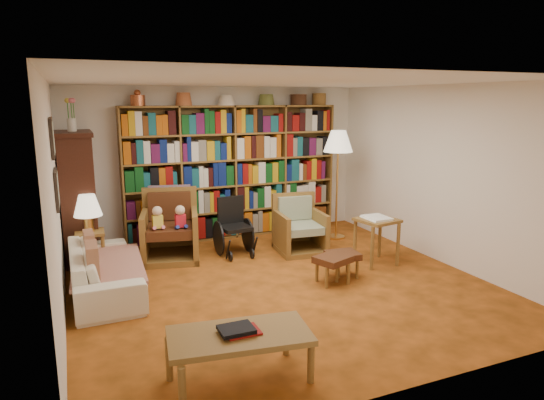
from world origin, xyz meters
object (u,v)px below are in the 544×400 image
wheelchair (233,228)px  floor_lamp (338,146)px  coffee_table (239,339)px  armchair_leather (169,230)px  side_table_papers (377,227)px  footstool_b (343,257)px  footstool_a (333,261)px  armchair_sage (298,229)px  sofa (104,270)px  side_table_lamp (90,242)px

wheelchair → floor_lamp: (1.86, 0.12, 1.16)m
coffee_table → armchair_leather: bearing=88.1°
side_table_papers → footstool_b: size_ratio=1.56×
side_table_papers → footstool_a: 1.07m
armchair_leather → floor_lamp: 3.01m
armchair_sage → side_table_papers: bearing=-52.8°
side_table_papers → footstool_a: side_table_papers is taller
sofa → armchair_leather: armchair_leather is taller
armchair_sage → footstool_b: 1.29m
armchair_sage → floor_lamp: size_ratio=0.48×
floor_lamp → coffee_table: size_ratio=1.47×
armchair_sage → floor_lamp: (0.89, 0.36, 1.23)m
armchair_leather → sofa: bearing=-134.3°
armchair_sage → coffee_table: 3.64m
side_table_lamp → footstool_b: 3.41m
sofa → floor_lamp: (3.78, 0.93, 1.28)m
armchair_leather → footstool_a: armchair_leather is taller
armchair_leather → wheelchair: 0.96m
side_table_lamp → footstool_a: (2.79, -1.73, -0.11)m
coffee_table → side_table_lamp: bearing=106.3°
side_table_lamp → coffee_table: side_table_lamp is taller
side_table_papers → coffee_table: (-2.76, -2.04, -0.15)m
side_table_papers → floor_lamp: bearing=84.1°
side_table_lamp → wheelchair: (2.02, -0.08, -0.00)m
footstool_a → coffee_table: size_ratio=0.42×
side_table_lamp → armchair_leather: (1.09, 0.13, 0.02)m
floor_lamp → coffee_table: bearing=-130.5°
sofa → side_table_papers: 3.67m
armchair_leather → side_table_papers: 3.02m
floor_lamp → coffee_table: floor_lamp is taller
armchair_leather → footstool_a: bearing=-47.6°
side_table_lamp → armchair_leather: 1.10m
sofa → wheelchair: size_ratio=2.20×
side_table_lamp → footstool_b: side_table_lamp is taller
wheelchair → footstool_a: bearing=-65.1°
side_table_papers → armchair_leather: bearing=151.5°
footstool_b → armchair_sage: bearing=91.2°
sofa → armchair_sage: size_ratio=2.19×
side_table_lamp → floor_lamp: size_ratio=0.30×
floor_lamp → coffee_table: (-2.90, -3.39, -1.17)m
sofa → footstool_b: sofa is taller
wheelchair → floor_lamp: floor_lamp is taller
armchair_sage → wheelchair: bearing=166.3°
wheelchair → side_table_papers: bearing=-35.6°
armchair_sage → wheelchair: (-0.96, 0.23, 0.06)m
wheelchair → footstool_b: bearing=-57.0°
armchair_sage → armchair_leather: bearing=166.8°
side_table_lamp → footstool_b: size_ratio=1.24×
sofa → wheelchair: (1.92, 0.80, 0.12)m
wheelchair → side_table_papers: size_ratio=1.26×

